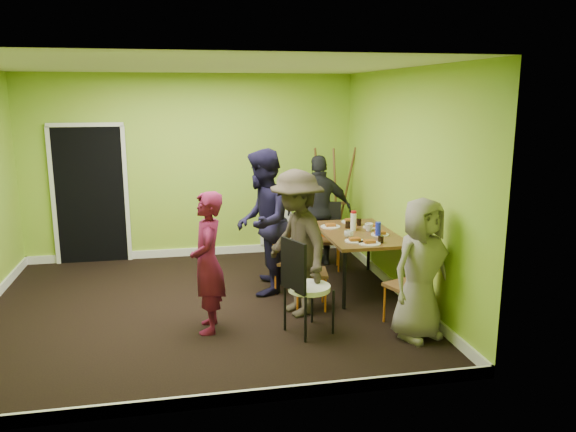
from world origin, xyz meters
The scene contains 28 objects.
ground centered at (0.00, 0.00, 0.00)m, with size 5.00×5.00×0.00m, color black.
room_walls centered at (-0.02, 0.04, 0.99)m, with size 5.04×4.54×2.82m.
dining_table centered at (2.05, 0.30, 0.70)m, with size 0.90×1.50×0.75m.
chair_left_far centered at (1.06, 0.37, 0.48)m, with size 0.43×0.43×0.86m.
chair_left_near centered at (1.20, -0.25, 0.52)m, with size 0.44×0.44×0.93m.
chair_back_end centered at (1.91, 1.32, 0.67)m, with size 0.47×0.53×0.95m.
chair_front_end centered at (2.23, -1.02, 0.53)m, with size 0.50×0.50×0.95m.
chair_bentwood centered at (1.03, -0.98, 0.58)m, with size 0.54×0.53×1.05m.
easel centered at (2.18, 2.00, 0.84)m, with size 0.68×0.64×1.70m.
plate_near_left centered at (1.77, 0.65, 0.76)m, with size 0.26×0.26×0.01m, color white.
plate_near_right centered at (1.86, -0.13, 0.76)m, with size 0.24×0.24×0.01m, color white.
plate_far_back centered at (2.12, 0.88, 0.76)m, with size 0.24×0.24×0.01m, color white.
plate_far_front centered at (2.00, -0.27, 0.76)m, with size 0.27×0.27×0.01m, color white.
plate_wall_back centered at (2.29, 0.51, 0.76)m, with size 0.22×0.22×0.01m, color white.
plate_wall_front centered at (2.27, 0.11, 0.76)m, with size 0.23×0.23×0.01m, color white.
thermos centered at (2.01, 0.40, 0.87)m, with size 0.08×0.08×0.23m, color white.
blue_bottle centered at (2.22, 0.05, 0.84)m, with size 0.07×0.07×0.18m, color #1C28D2.
orange_bottle centered at (2.06, 0.46, 0.79)m, with size 0.03×0.03×0.08m, color orange.
glass_mid centered at (1.98, 0.55, 0.80)m, with size 0.07×0.07×0.09m, color black.
glass_back centered at (2.17, 0.67, 0.80)m, with size 0.07×0.07×0.10m, color black.
glass_front centered at (2.14, -0.25, 0.79)m, with size 0.07×0.07×0.08m, color black.
cup_a centered at (1.84, 0.06, 0.80)m, with size 0.12×0.12×0.09m, color white.
cup_b centered at (2.20, 0.33, 0.80)m, with size 0.11×0.11×0.10m, color white.
person_standing centered at (0.06, -0.68, 0.76)m, with size 0.55×0.36×1.51m, color #5D1030.
person_left_far centered at (0.81, 0.41, 0.92)m, with size 0.89×0.70×1.84m, color black.
person_left_near centered at (1.08, -0.40, 0.84)m, with size 1.08×0.62×1.68m, color #312A21.
person_back_end centered at (1.82, 1.43, 0.82)m, with size 0.96×0.40×1.63m, color black.
person_front_end centered at (2.20, -1.29, 0.74)m, with size 0.73×0.47×1.49m, color gray.
Camera 1 is at (-0.21, -6.41, 2.50)m, focal length 35.00 mm.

